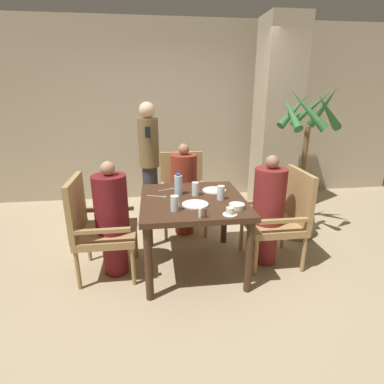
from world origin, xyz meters
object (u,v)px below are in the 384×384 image
object	(u,v)px
standing_host	(149,158)
diner_in_right_chair	(268,209)
glass_tall_near	(195,189)
glass_tall_mid	(221,193)
glass_tall_far	(175,203)
potted_palm	(301,181)
teacup_with_saucer	(230,212)
chair_left_side	(96,225)
plate_main_left	(214,190)
chair_right_side	(282,215)
water_bottle	(178,185)
diner_in_far_chair	(184,189)
plate_main_right	(195,204)
bowl_small	(237,206)
diner_in_left_chair	(112,218)
chair_far_side	(183,190)

from	to	relation	value
standing_host	diner_in_right_chair	bearing A→B (deg)	-48.51
glass_tall_near	glass_tall_mid	world-z (taller)	same
glass_tall_far	potted_palm	bearing A→B (deg)	27.75
teacup_with_saucer	glass_tall_near	size ratio (longest dim) A/B	0.91
chair_left_side	plate_main_left	bearing A→B (deg)	10.04
glass_tall_near	chair_left_side	bearing A→B (deg)	-174.56
chair_left_side	chair_right_side	world-z (taller)	same
water_bottle	glass_tall_near	world-z (taller)	water_bottle
chair_left_side	diner_in_far_chair	distance (m)	1.24
potted_palm	diner_in_right_chair	bearing A→B (deg)	-138.17
chair_right_side	plate_main_right	distance (m)	0.98
chair_left_side	glass_tall_near	world-z (taller)	chair_left_side
plate_main_left	diner_in_right_chair	bearing A→B (deg)	-21.88
chair_left_side	glass_tall_far	world-z (taller)	chair_left_side
plate_main_right	bowl_small	distance (m)	0.38
diner_in_left_chair	water_bottle	bearing A→B (deg)	12.10
glass_tall_near	potted_palm	bearing A→B (deg)	18.69
chair_right_side	glass_tall_mid	bearing A→B (deg)	-175.17
glass_tall_mid	chair_left_side	bearing A→B (deg)	177.30
chair_far_side	teacup_with_saucer	world-z (taller)	chair_far_side
chair_far_side	glass_tall_mid	world-z (taller)	chair_far_side
diner_in_left_chair	diner_in_right_chair	distance (m)	1.56
potted_palm	bowl_small	bearing A→B (deg)	-140.38
chair_left_side	glass_tall_near	xyz separation A→B (m)	(0.98, 0.09, 0.29)
teacup_with_saucer	diner_in_left_chair	bearing A→B (deg)	156.79
water_bottle	chair_right_side	bearing A→B (deg)	-7.49
teacup_with_saucer	plate_main_left	bearing A→B (deg)	90.13
water_bottle	glass_tall_far	world-z (taller)	water_bottle
diner_in_far_chair	diner_in_left_chair	bearing A→B (deg)	-133.80
plate_main_right	teacup_with_saucer	world-z (taller)	teacup_with_saucer
chair_right_side	potted_palm	world-z (taller)	potted_palm
potted_palm	plate_main_right	xyz separation A→B (m)	(-1.40, -0.72, 0.04)
plate_main_left	diner_in_left_chair	bearing A→B (deg)	-168.50
bowl_small	glass_tall_far	xyz separation A→B (m)	(-0.55, 0.03, 0.05)
chair_left_side	diner_in_left_chair	bearing A→B (deg)	0.00
diner_in_left_chair	teacup_with_saucer	distance (m)	1.15
plate_main_left	teacup_with_saucer	distance (m)	0.66
potted_palm	plate_main_right	distance (m)	1.58
glass_tall_mid	glass_tall_far	bearing A→B (deg)	-153.55
plate_main_right	glass_tall_near	xyz separation A→B (m)	(0.04, 0.27, 0.06)
diner_in_right_chair	bowl_small	bearing A→B (deg)	-143.83
bowl_small	glass_tall_near	world-z (taller)	glass_tall_near
standing_host	plate_main_right	distance (m)	1.59
diner_in_right_chair	standing_host	world-z (taller)	standing_host
plate_main_left	glass_tall_near	distance (m)	0.25
diner_in_right_chair	chair_far_side	bearing A→B (deg)	128.87
standing_host	glass_tall_mid	distance (m)	1.57
potted_palm	diner_in_far_chair	bearing A→B (deg)	169.37
plate_main_left	water_bottle	bearing A→B (deg)	-169.54
bowl_small	plate_main_left	bearing A→B (deg)	100.62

